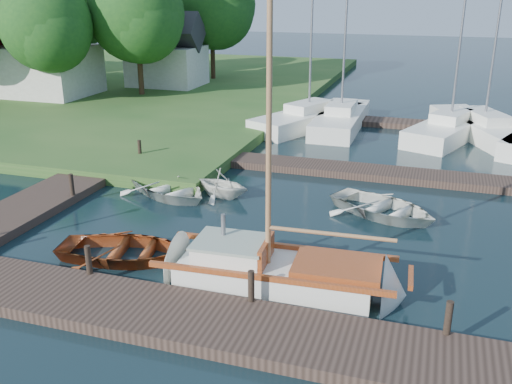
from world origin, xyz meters
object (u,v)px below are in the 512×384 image
(mooring_post_2, at_px, (251,286))
(tender_a, at_px, (169,186))
(mooring_post_1, at_px, (88,260))
(tree_7, at_px, (212,3))
(marina_boat_1, at_px, (341,118))
(tree_2, at_px, (47,24))
(tree_3, at_px, (137,12))
(mooring_post_4, at_px, (72,185))
(marina_boat_3, at_px, (484,127))
(house_c, at_px, (167,56))
(house_a, at_px, (44,57))
(marina_boat_0, at_px, (309,117))
(tender_c, at_px, (384,205))
(mooring_post_5, at_px, (140,149))
(mooring_post_3, at_px, (448,318))
(tree_4, at_px, (68,1))
(marina_boat_2, at_px, (450,127))
(dinghy, at_px, (125,246))
(sailboat, at_px, (281,276))
(tender_b, at_px, (222,182))

(mooring_post_2, height_order, tender_a, mooring_post_2)
(mooring_post_1, xyz_separation_m, tree_7, (-9.00, 31.05, 5.50))
(mooring_post_1, xyz_separation_m, marina_boat_1, (3.23, 19.61, -0.13))
(tree_2, relative_size, tree_3, 0.89)
(mooring_post_4, distance_m, marina_boat_3, 20.67)
(tender_a, height_order, marina_boat_3, marina_boat_3)
(marina_boat_3, distance_m, house_c, 22.96)
(tree_2, bearing_deg, mooring_post_2, -44.33)
(marina_boat_1, distance_m, tree_3, 15.55)
(mooring_post_2, distance_m, house_a, 30.14)
(mooring_post_4, height_order, marina_boat_0, marina_boat_0)
(mooring_post_4, bearing_deg, house_a, 129.09)
(tree_7, bearing_deg, tender_c, -56.30)
(tender_a, distance_m, marina_boat_0, 12.77)
(mooring_post_5, bearing_deg, house_a, 139.76)
(mooring_post_3, relative_size, house_a, 0.13)
(tree_7, bearing_deg, house_a, -128.53)
(tree_4, bearing_deg, mooring_post_1, -54.92)
(marina_boat_0, distance_m, tree_2, 17.12)
(tender_a, distance_m, marina_boat_2, 15.88)
(tender_c, height_order, tree_4, tree_4)
(tree_3, bearing_deg, marina_boat_2, -11.22)
(marina_boat_2, bearing_deg, mooring_post_4, 158.05)
(mooring_post_2, relative_size, mooring_post_4, 1.00)
(marina_boat_0, height_order, marina_boat_1, marina_boat_0)
(mooring_post_4, distance_m, marina_boat_1, 16.30)
(tree_3, bearing_deg, mooring_post_2, -56.08)
(mooring_post_3, bearing_deg, mooring_post_4, 158.96)
(dinghy, bearing_deg, marina_boat_0, -14.93)
(mooring_post_3, xyz_separation_m, house_a, (-26.00, 21.00, 2.26))
(mooring_post_5, bearing_deg, marina_boat_1, 53.06)
(sailboat, distance_m, house_a, 29.52)
(tender_c, xyz_separation_m, tree_7, (-15.88, 23.81, 5.80))
(marina_boat_3, bearing_deg, mooring_post_5, 98.74)
(mooring_post_3, bearing_deg, tree_3, 130.95)
(house_c, bearing_deg, tender_b, -58.82)
(mooring_post_4, xyz_separation_m, tree_4, (-15.00, 22.05, 5.67))
(tender_c, xyz_separation_m, house_c, (-17.88, 19.76, 2.18))
(dinghy, distance_m, house_a, 26.04)
(dinghy, height_order, tender_a, dinghy)
(mooring_post_1, bearing_deg, marina_boat_0, 85.64)
(mooring_post_1, relative_size, marina_boat_2, 0.06)
(marina_boat_1, distance_m, marina_boat_2, 5.79)
(mooring_post_4, height_order, tree_3, tree_3)
(mooring_post_1, bearing_deg, marina_boat_2, 64.77)
(mooring_post_5, bearing_deg, tree_2, 140.55)
(mooring_post_3, relative_size, house_c, 0.15)
(tree_3, bearing_deg, sailboat, -53.80)
(mooring_post_4, bearing_deg, tender_b, 25.02)
(mooring_post_1, height_order, marina_boat_3, marina_boat_3)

